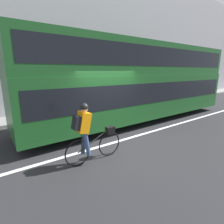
# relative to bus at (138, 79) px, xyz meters

# --- Properties ---
(ground_plane) EXTENTS (80.00, 80.00, 0.00)m
(ground_plane) POSITION_rel_bus_xyz_m (-2.62, -1.73, -2.09)
(ground_plane) COLOR #232326
(road_center_line) EXTENTS (50.00, 0.14, 0.01)m
(road_center_line) POSITION_rel_bus_xyz_m (-2.62, -1.68, -2.09)
(road_center_line) COLOR silver
(road_center_line) RESTS_ON ground_plane
(sidewalk_curb) EXTENTS (60.00, 1.70, 0.15)m
(sidewalk_curb) POSITION_rel_bus_xyz_m (-2.62, 3.22, -2.02)
(sidewalk_curb) COLOR gray
(sidewalk_curb) RESTS_ON ground_plane
(building_facade) EXTENTS (60.00, 0.30, 9.75)m
(building_facade) POSITION_rel_bus_xyz_m (-2.62, 4.22, 2.78)
(building_facade) COLOR #9E9EA3
(building_facade) RESTS_ON ground_plane
(bus) EXTENTS (11.46, 2.48, 3.75)m
(bus) POSITION_rel_bus_xyz_m (0.00, 0.00, 0.00)
(bus) COLOR black
(bus) RESTS_ON ground_plane
(cyclist_on_bike) EXTENTS (1.76, 0.32, 1.69)m
(cyclist_on_bike) POSITION_rel_bus_xyz_m (-4.10, -2.37, -1.19)
(cyclist_on_bike) COLOR black
(cyclist_on_bike) RESTS_ON ground_plane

